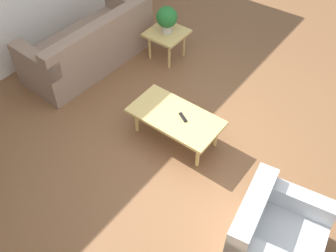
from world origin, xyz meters
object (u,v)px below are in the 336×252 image
(side_table_plant, at_px, (167,36))
(coffee_table, at_px, (176,118))
(potted_plant, at_px, (167,18))
(armchair, at_px, (274,236))
(sofa, at_px, (90,46))

(side_table_plant, bearing_deg, coffee_table, 130.88)
(side_table_plant, distance_m, potted_plant, 0.30)
(coffee_table, distance_m, potted_plant, 1.77)
(armchair, xyz_separation_m, coffee_table, (1.69, -0.67, 0.07))
(armchair, bearing_deg, coffee_table, 59.60)
(coffee_table, distance_m, side_table_plant, 1.74)
(side_table_plant, bearing_deg, potted_plant, 0.00)
(side_table_plant, relative_size, potted_plant, 1.36)
(sofa, distance_m, coffee_table, 2.02)
(coffee_table, bearing_deg, side_table_plant, -49.12)
(coffee_table, xyz_separation_m, potted_plant, (1.14, -1.32, 0.33))
(side_table_plant, bearing_deg, sofa, 45.61)
(sofa, distance_m, potted_plant, 1.24)
(coffee_table, height_order, potted_plant, potted_plant)
(armchair, distance_m, potted_plant, 3.48)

